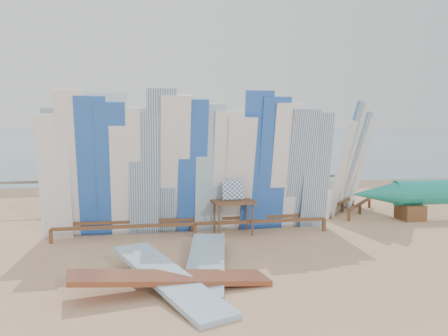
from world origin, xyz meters
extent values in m
plane|color=tan|center=(0.00, 0.00, 0.00)|extent=(160.00, 160.00, 0.00)
cube|color=slate|center=(0.00, 128.00, 0.00)|extent=(320.00, 240.00, 0.02)
cube|color=olive|center=(0.00, 7.20, 0.00)|extent=(40.00, 2.60, 0.01)
cube|color=#999EA3|center=(-12.00, 180.00, 4.02)|extent=(45.00, 8.00, 8.00)
cube|color=silver|center=(-12.00, 180.00, 11.02)|extent=(18.00, 6.00, 6.00)
cube|color=#756858|center=(0.00, 3.00, 0.80)|extent=(12.00, 0.06, 0.06)
cube|color=#756858|center=(-2.00, 3.00, 0.45)|extent=(0.08, 0.08, 0.90)
cube|color=#756858|center=(0.00, 3.00, 0.45)|extent=(0.08, 0.08, 0.90)
cube|color=#756858|center=(2.00, 3.00, 0.45)|extent=(0.08, 0.08, 0.90)
cube|color=#756858|center=(4.00, 3.00, 0.45)|extent=(0.08, 0.08, 0.90)
cube|color=#756858|center=(6.00, 3.00, 0.45)|extent=(0.08, 0.08, 0.90)
cube|color=brown|center=(1.31, -0.04, 0.26)|extent=(5.41, 0.09, 0.06)
cube|color=brown|center=(1.31, 0.42, 0.26)|extent=(5.41, 0.09, 0.06)
cube|color=white|center=(-1.33, 0.17, 1.21)|extent=(0.58, 0.51, 2.41)
cube|color=white|center=(-0.98, 0.17, 1.42)|extent=(0.58, 0.81, 2.85)
cube|color=blue|center=(-0.63, 0.18, 1.37)|extent=(0.58, 0.79, 2.74)
cube|color=blue|center=(-0.28, 0.18, 1.32)|extent=(0.58, 0.76, 2.64)
cube|color=white|center=(-0.02, 0.18, 1.27)|extent=(0.58, 0.70, 2.54)
cube|color=silver|center=(0.33, 0.18, 1.23)|extent=(0.58, 0.58, 2.45)
cube|color=silver|center=(0.68, 0.18, 1.45)|extent=(0.58, 0.82, 2.90)
cube|color=white|center=(0.95, 0.18, 1.39)|extent=(0.58, 0.89, 2.77)
cube|color=blue|center=(1.30, 0.19, 1.35)|extent=(0.58, 0.73, 2.70)
cube|color=#80ACCD|center=(1.65, 0.19, 1.31)|extent=(0.58, 0.61, 2.61)
cube|color=white|center=(2.00, 0.19, 1.24)|extent=(0.58, 0.70, 2.48)
cube|color=white|center=(2.26, 0.19, 1.18)|extent=(0.58, 0.76, 2.36)
cube|color=blue|center=(2.61, 0.19, 1.44)|extent=(0.58, 0.63, 2.88)
cube|color=blue|center=(2.96, 0.20, 1.38)|extent=(0.58, 0.67, 2.77)
cube|color=white|center=(3.22, 0.20, 1.32)|extent=(0.58, 0.72, 2.65)
cube|color=silver|center=(3.57, 0.20, 1.26)|extent=(0.58, 0.76, 2.53)
cube|color=silver|center=(3.93, 0.20, 1.23)|extent=(0.58, 0.51, 2.47)
cube|color=brown|center=(5.63, 1.61, 0.25)|extent=(1.35, 1.57, 0.06)
cube|color=brown|center=(5.30, 1.90, 0.25)|extent=(1.35, 1.57, 0.06)
cube|color=white|center=(4.85, 1.04, 1.15)|extent=(0.81, 0.81, 2.30)
cube|color=silver|center=(5.10, 1.33, 1.38)|extent=(0.93, 0.91, 2.75)
cube|color=white|center=(5.35, 1.63, 1.32)|extent=(0.94, 0.92, 2.64)
cube|color=silver|center=(5.61, 1.92, 1.26)|extent=(0.96, 0.93, 2.53)
cube|color=white|center=(5.80, 2.15, 1.21)|extent=(0.97, 0.94, 2.42)
cube|color=white|center=(6.05, 2.44, 1.18)|extent=(0.82, 0.81, 2.35)
cube|color=brown|center=(6.45, 0.73, 0.18)|extent=(0.50, 0.60, 0.36)
cone|color=teal|center=(5.56, 0.74, 0.63)|extent=(1.19, 0.57, 0.55)
cube|color=brown|center=(2.10, 0.05, 0.66)|extent=(0.86, 0.63, 0.05)
cube|color=white|center=(2.10, 0.05, 0.91)|extent=(0.44, 0.05, 0.39)
cube|color=brown|center=(0.64, -2.97, 0.00)|extent=(2.74, 0.91, 0.34)
cube|color=#80ACCD|center=(1.23, -2.16, 0.00)|extent=(1.06, 2.76, 0.24)
cube|color=#80ACCD|center=(0.59, -2.94, 0.00)|extent=(1.54, 2.71, 0.33)
cube|color=#B22313|center=(1.22, 3.87, 0.31)|extent=(0.64, 0.61, 0.05)
cube|color=#B22313|center=(1.29, 4.09, 0.58)|extent=(0.56, 0.30, 0.53)
cube|color=#B22313|center=(2.17, 3.87, 0.35)|extent=(0.61, 0.56, 0.05)
cube|color=#B22313|center=(2.18, 4.13, 0.65)|extent=(0.60, 0.20, 0.60)
cube|color=#B22313|center=(2.08, 3.71, 0.52)|extent=(0.45, 0.72, 0.52)
cube|color=#B22313|center=(2.09, 4.00, 0.85)|extent=(0.43, 0.17, 0.33)
imported|color=beige|center=(2.63, 4.26, 0.78)|extent=(0.84, 0.64, 1.55)
imported|color=beige|center=(1.21, 5.73, 0.88)|extent=(1.10, 1.70, 1.75)
imported|color=tan|center=(0.70, 4.72, 0.82)|extent=(0.88, 0.75, 1.64)
imported|color=#8C6042|center=(1.13, 4.40, 0.85)|extent=(1.01, 1.01, 1.70)
imported|color=tan|center=(-0.49, 6.67, 0.87)|extent=(1.13, 0.49, 1.73)
camera|label=1|loc=(0.20, -9.17, 2.22)|focal=38.00mm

